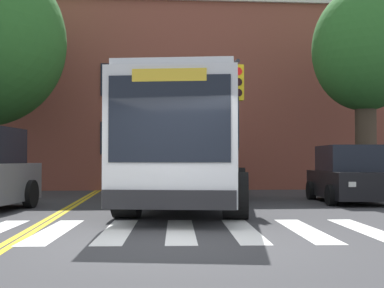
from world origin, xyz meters
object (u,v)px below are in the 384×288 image
object	(u,v)px
city_bus	(194,144)
car_black_far_lane	(349,176)
traffic_light_overhead	(226,105)
street_tree_curbside_large	(365,51)

from	to	relation	value
city_bus	car_black_far_lane	bearing A→B (deg)	10.15
traffic_light_overhead	street_tree_curbside_large	world-z (taller)	street_tree_curbside_large
city_bus	street_tree_curbside_large	size ratio (longest dim) A/B	1.45
street_tree_curbside_large	car_black_far_lane	bearing A→B (deg)	-121.85
city_bus	traffic_light_overhead	bearing A→B (deg)	42.38
city_bus	traffic_light_overhead	distance (m)	1.92
car_black_far_lane	street_tree_curbside_large	bearing A→B (deg)	58.15
car_black_far_lane	traffic_light_overhead	size ratio (longest dim) A/B	0.88
city_bus	car_black_far_lane	world-z (taller)	city_bus
car_black_far_lane	traffic_light_overhead	bearing A→B (deg)	178.15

